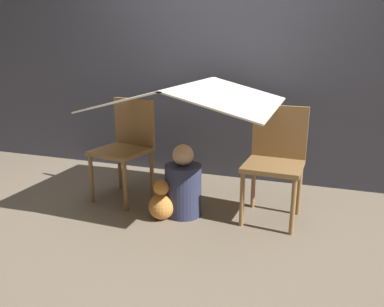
% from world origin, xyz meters
% --- Properties ---
extents(ground_plane, '(8.80, 8.80, 0.00)m').
position_xyz_m(ground_plane, '(0.00, 0.00, 0.00)').
color(ground_plane, gray).
extents(wall_back, '(7.00, 0.05, 2.50)m').
position_xyz_m(wall_back, '(0.00, 1.06, 1.25)').
color(wall_back, '#3D3D47').
rests_on(wall_back, ground_plane).
extents(chair_left, '(0.51, 0.51, 0.90)m').
position_xyz_m(chair_left, '(-0.65, 0.19, 0.50)').
color(chair_left, olive).
rests_on(chair_left, ground_plane).
extents(chair_right, '(0.46, 0.46, 0.90)m').
position_xyz_m(chair_right, '(0.67, 0.19, 0.50)').
color(chair_right, olive).
rests_on(chair_right, ground_plane).
extents(sheet_canopy, '(1.34, 1.29, 0.18)m').
position_xyz_m(sheet_canopy, '(0.00, 0.11, 0.98)').
color(sheet_canopy, silver).
extents(person_front, '(0.30, 0.30, 0.60)m').
position_xyz_m(person_front, '(-0.03, -0.02, 0.25)').
color(person_front, '#2D3351').
rests_on(person_front, ground_plane).
extents(plush_toy, '(0.21, 0.21, 0.33)m').
position_xyz_m(plush_toy, '(-0.17, -0.16, 0.13)').
color(plush_toy, '#D88C3F').
rests_on(plush_toy, ground_plane).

